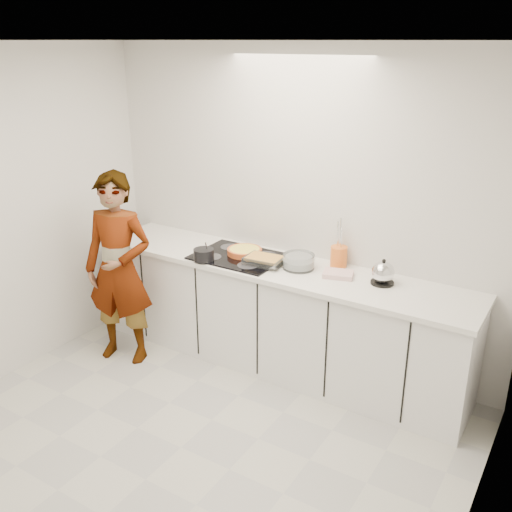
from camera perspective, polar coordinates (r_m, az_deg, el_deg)
The scene contains 15 objects.
floor at distance 4.13m, azimuth -7.51°, elevation -18.46°, with size 3.60×3.20×0.00m, color beige.
ceiling at distance 3.21m, azimuth -9.81°, elevation 20.48°, with size 3.60×3.20×0.00m, color white.
wall_back at distance 4.72m, azimuth 4.06°, elevation 4.74°, with size 3.60×0.00×2.60m, color silver.
wall_right at distance 2.78m, azimuth 21.94°, elevation -8.84°, with size 0.02×3.20×2.60m.
base_cabinets at distance 4.78m, azimuth 1.98°, elevation -6.19°, with size 3.20×0.58×0.87m, color white.
countertop at distance 4.59m, azimuth 2.05°, elevation -1.12°, with size 3.24×0.64×0.04m, color white.
hob at distance 4.73m, azimuth -1.74°, elevation -0.05°, with size 0.72×0.54×0.01m, color black.
tart_dish at distance 4.76m, azimuth -1.16°, elevation 0.50°, with size 0.37×0.37×0.05m.
saucepan at distance 4.64m, azimuth -5.24°, elevation 0.15°, with size 0.17×0.17×0.16m.
baking_dish at distance 4.55m, azimuth 0.85°, elevation -0.38°, with size 0.32×0.24×0.06m.
mixing_bowl at distance 4.50m, azimuth 4.29°, elevation -0.60°, with size 0.27×0.27×0.12m.
tea_towel at distance 4.39m, azimuth 8.22°, elevation -1.81°, with size 0.22×0.16×0.04m, color white.
kettle at distance 4.30m, azimuth 12.57°, elevation -1.71°, with size 0.21×0.21×0.20m.
utensil_crock at distance 4.56m, azimuth 8.27°, elevation -0.06°, with size 0.13×0.13×0.17m, color orange.
cook at distance 4.86m, azimuth -13.54°, elevation -1.30°, with size 0.60×0.39×1.64m, color white.
Camera 1 is at (2.11, -2.42, 2.60)m, focal length 40.00 mm.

